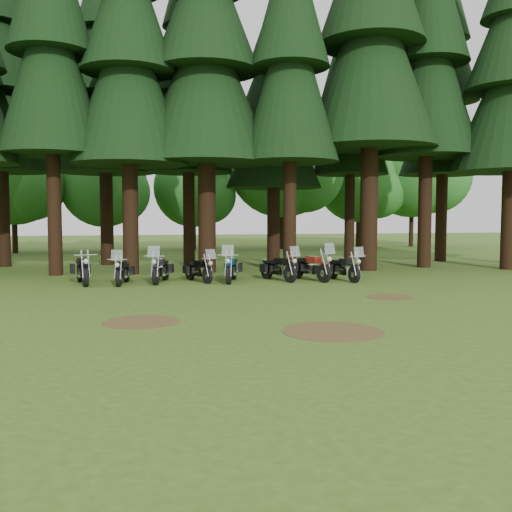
# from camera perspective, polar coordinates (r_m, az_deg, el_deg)

# --- Properties ---
(ground) EXTENTS (120.00, 120.00, 0.00)m
(ground) POSITION_cam_1_polar(r_m,az_deg,el_deg) (15.97, -0.67, -4.89)
(ground) COLOR #355717
(ground) RESTS_ON ground
(pine_front_3) EXTENTS (4.32, 4.32, 17.57)m
(pine_front_3) POSITION_cam_1_polar(r_m,az_deg,el_deg) (26.40, -19.94, 21.54)
(pine_front_3) COLOR black
(pine_front_3) RESTS_ON ground
(pine_front_4) EXTENTS (4.95, 4.95, 16.33)m
(pine_front_4) POSITION_cam_1_polar(r_m,az_deg,el_deg) (25.90, -12.71, 20.31)
(pine_front_4) COLOR black
(pine_front_4) RESTS_ON ground
(pine_front_5) EXTENTS (5.81, 5.81, 16.72)m
(pine_front_5) POSITION_cam_1_polar(r_m,az_deg,el_deg) (26.21, -5.04, 20.72)
(pine_front_5) COLOR black
(pine_front_5) RESTS_ON ground
(pine_front_6) EXTENTS (4.15, 4.15, 16.75)m
(pine_front_6) POSITION_cam_1_polar(r_m,az_deg,el_deg) (25.53, 3.47, 21.23)
(pine_front_6) COLOR black
(pine_front_6) RESTS_ON ground
(pine_front_7) EXTENTS (5.98, 5.98, 19.41)m
(pine_front_7) POSITION_cam_1_polar(r_m,az_deg,el_deg) (27.96, 11.48, 23.05)
(pine_front_7) COLOR black
(pine_front_7) RESTS_ON ground
(pine_front_8) EXTENTS (4.79, 4.79, 18.63)m
(pine_front_8) POSITION_cam_1_polar(r_m,az_deg,el_deg) (29.90, 16.88, 20.73)
(pine_front_8) COLOR black
(pine_front_8) RESTS_ON ground
(pine_back_2) EXTENTS (4.85, 4.85, 16.30)m
(pine_back_2) POSITION_cam_1_polar(r_m,az_deg,el_deg) (30.75, -14.95, 17.60)
(pine_back_2) COLOR black
(pine_back_2) RESTS_ON ground
(pine_back_3) EXTENTS (4.35, 4.35, 16.20)m
(pine_back_3) POSITION_cam_1_polar(r_m,az_deg,el_deg) (29.43, -6.85, 18.21)
(pine_back_3) COLOR black
(pine_back_3) RESTS_ON ground
(pine_back_4) EXTENTS (4.94, 4.94, 13.78)m
(pine_back_4) POSITION_cam_1_polar(r_m,az_deg,el_deg) (30.15, 1.78, 15.07)
(pine_back_4) COLOR black
(pine_back_4) RESTS_ON ground
(pine_back_5) EXTENTS (3.94, 3.94, 16.33)m
(pine_back_5) POSITION_cam_1_polar(r_m,az_deg,el_deg) (31.33, 9.49, 17.45)
(pine_back_5) COLOR black
(pine_back_5) RESTS_ON ground
(pine_back_6) EXTENTS (4.59, 4.59, 16.58)m
(pine_back_6) POSITION_cam_1_polar(r_m,az_deg,el_deg) (33.57, 18.32, 16.65)
(pine_back_6) COLOR black
(pine_back_6) RESTS_ON ground
(decid_2) EXTENTS (6.72, 6.53, 8.40)m
(decid_2) POSITION_cam_1_polar(r_m,az_deg,el_deg) (40.94, -22.75, 7.19)
(decid_2) COLOR black
(decid_2) RESTS_ON ground
(decid_3) EXTENTS (6.12, 5.95, 7.65)m
(decid_3) POSITION_cam_1_polar(r_m,az_deg,el_deg) (40.65, -14.63, 6.77)
(decid_3) COLOR black
(decid_3) RESTS_ON ground
(decid_4) EXTENTS (5.93, 5.76, 7.41)m
(decid_4) POSITION_cam_1_polar(r_m,az_deg,el_deg) (42.08, -5.91, 6.59)
(decid_4) COLOR black
(decid_4) RESTS_ON ground
(decid_5) EXTENTS (8.45, 8.21, 10.56)m
(decid_5) POSITION_cam_1_polar(r_m,az_deg,el_deg) (42.90, 3.22, 9.05)
(decid_5) COLOR black
(decid_5) RESTS_ON ground
(decid_6) EXTENTS (7.06, 6.86, 8.82)m
(decid_6) POSITION_cam_1_polar(r_m,az_deg,el_deg) (46.22, 10.70, 7.35)
(decid_6) COLOR black
(decid_6) RESTS_ON ground
(decid_7) EXTENTS (8.44, 8.20, 10.55)m
(decid_7) POSITION_cam_1_polar(r_m,az_deg,el_deg) (48.12, 15.91, 8.35)
(decid_7) COLOR black
(decid_7) RESTS_ON ground
(dirt_patch_0) EXTENTS (1.80, 1.80, 0.01)m
(dirt_patch_0) POSITION_cam_1_polar(r_m,az_deg,el_deg) (13.67, -11.41, -6.46)
(dirt_patch_0) COLOR #4C3D1E
(dirt_patch_0) RESTS_ON ground
(dirt_patch_1) EXTENTS (1.40, 1.40, 0.01)m
(dirt_patch_1) POSITION_cam_1_polar(r_m,az_deg,el_deg) (17.88, 13.29, -4.02)
(dirt_patch_1) COLOR #4C3D1E
(dirt_patch_1) RESTS_ON ground
(dirt_patch_2) EXTENTS (2.20, 2.20, 0.01)m
(dirt_patch_2) POSITION_cam_1_polar(r_m,az_deg,el_deg) (12.44, 7.69, -7.46)
(dirt_patch_2) COLOR #4C3D1E
(dirt_patch_2) RESTS_ON ground
(motorcycle_0) EXTENTS (0.60, 2.36, 0.97)m
(motorcycle_0) POSITION_cam_1_polar(r_m,az_deg,el_deg) (21.61, -16.97, -1.41)
(motorcycle_0) COLOR black
(motorcycle_0) RESTS_ON ground
(motorcycle_1) EXTENTS (0.62, 2.09, 1.31)m
(motorcycle_1) POSITION_cam_1_polar(r_m,az_deg,el_deg) (21.17, -13.19, -1.59)
(motorcycle_1) COLOR black
(motorcycle_1) RESTS_ON ground
(motorcycle_2) EXTENTS (0.89, 2.25, 1.42)m
(motorcycle_2) POSITION_cam_1_polar(r_m,az_deg,el_deg) (21.43, -9.51, -1.38)
(motorcycle_2) COLOR black
(motorcycle_2) RESTS_ON ground
(motorcycle_3) EXTENTS (0.96, 1.98, 1.28)m
(motorcycle_3) POSITION_cam_1_polar(r_m,az_deg,el_deg) (21.48, -5.77, -1.46)
(motorcycle_3) COLOR black
(motorcycle_3) RESTS_ON ground
(motorcycle_4) EXTENTS (0.94, 2.28, 1.45)m
(motorcycle_4) POSITION_cam_1_polar(r_m,az_deg,el_deg) (21.42, -2.48, -1.31)
(motorcycle_4) COLOR black
(motorcycle_4) RESTS_ON ground
(motorcycle_5) EXTENTS (1.05, 2.11, 1.37)m
(motorcycle_5) POSITION_cam_1_polar(r_m,az_deg,el_deg) (21.75, 2.25, -1.29)
(motorcycle_5) COLOR black
(motorcycle_5) RESTS_ON ground
(motorcycle_6) EXTENTS (1.14, 2.30, 1.49)m
(motorcycle_6) POSITION_cam_1_polar(r_m,az_deg,el_deg) (21.93, 5.44, -1.16)
(motorcycle_6) COLOR black
(motorcycle_6) RESTS_ON ground
(motorcycle_7) EXTENTS (0.72, 2.15, 1.35)m
(motorcycle_7) POSITION_cam_1_polar(r_m,az_deg,el_deg) (21.97, 8.72, -1.30)
(motorcycle_7) COLOR black
(motorcycle_7) RESTS_ON ground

